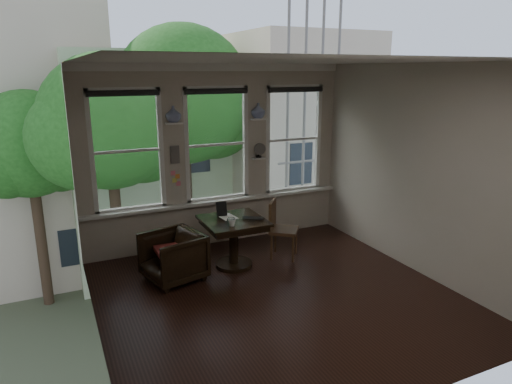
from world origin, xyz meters
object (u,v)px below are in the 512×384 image
table (234,243)px  side_chair_right (284,230)px  armchair_left (173,257)px  mug (232,223)px  laptop (252,219)px

table → side_chair_right: 0.86m
armchair_left → side_chair_right: 1.82m
table → mug: mug is taller
side_chair_right → mug: bearing=142.5°
side_chair_right → laptop: 0.70m
table → laptop: bearing=-32.2°
armchair_left → side_chair_right: side_chair_right is taller
armchair_left → mug: bearing=63.3°
table → laptop: size_ratio=2.81×
side_chair_right → laptop: side_chair_right is taller
armchair_left → mug: (0.83, -0.18, 0.45)m
armchair_left → mug: size_ratio=7.34×
table → mug: (-0.13, -0.27, 0.42)m
side_chair_right → mug: (-0.99, -0.26, 0.34)m
laptop → mug: (-0.37, -0.11, 0.04)m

